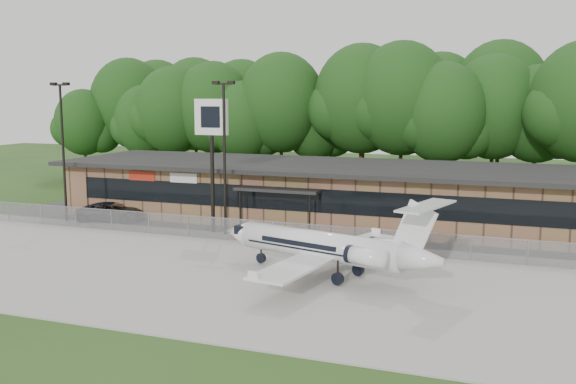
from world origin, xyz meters
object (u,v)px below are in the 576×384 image
at_px(business_jet, 328,248).
at_px(pole_sign, 212,131).
at_px(terminal, 329,192).
at_px(suv, 112,212).

distance_m(business_jet, pole_sign, 14.03).
height_order(terminal, suv, terminal).
xyz_separation_m(terminal, pole_sign, (-6.06, -7.15, 4.77)).
distance_m(suv, pole_sign, 10.97).
relative_size(business_jet, pole_sign, 1.45).
bearing_deg(business_jet, terminal, 121.93).
distance_m(terminal, suv, 16.25).
height_order(suv, pole_sign, pole_sign).
bearing_deg(suv, business_jet, -125.90).
xyz_separation_m(business_jet, pole_sign, (-10.45, 7.68, 5.35)).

